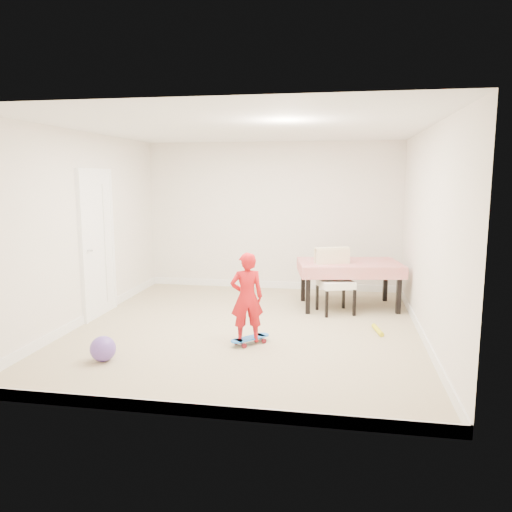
% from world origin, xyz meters
% --- Properties ---
extents(ground, '(5.00, 5.00, 0.00)m').
position_xyz_m(ground, '(0.00, 0.00, 0.00)').
color(ground, tan).
rests_on(ground, ground).
extents(ceiling, '(4.50, 5.00, 0.04)m').
position_xyz_m(ceiling, '(0.00, 0.00, 2.58)').
color(ceiling, silver).
rests_on(ceiling, wall_back).
extents(wall_back, '(4.50, 0.04, 2.60)m').
position_xyz_m(wall_back, '(0.00, 2.48, 1.30)').
color(wall_back, silver).
rests_on(wall_back, ground).
extents(wall_front, '(4.50, 0.04, 2.60)m').
position_xyz_m(wall_front, '(0.00, -2.48, 1.30)').
color(wall_front, silver).
rests_on(wall_front, ground).
extents(wall_left, '(0.04, 5.00, 2.60)m').
position_xyz_m(wall_left, '(-2.23, 0.00, 1.30)').
color(wall_left, silver).
rests_on(wall_left, ground).
extents(wall_right, '(0.04, 5.00, 2.60)m').
position_xyz_m(wall_right, '(2.23, 0.00, 1.30)').
color(wall_right, silver).
rests_on(wall_right, ground).
extents(door, '(0.11, 0.94, 2.11)m').
position_xyz_m(door, '(-2.22, 0.30, 1.02)').
color(door, white).
rests_on(door, ground).
extents(baseboard_back, '(4.50, 0.02, 0.12)m').
position_xyz_m(baseboard_back, '(0.00, 2.49, 0.06)').
color(baseboard_back, white).
rests_on(baseboard_back, ground).
extents(baseboard_front, '(4.50, 0.02, 0.12)m').
position_xyz_m(baseboard_front, '(0.00, -2.49, 0.06)').
color(baseboard_front, white).
rests_on(baseboard_front, ground).
extents(baseboard_left, '(0.02, 5.00, 0.12)m').
position_xyz_m(baseboard_left, '(-2.24, 0.00, 0.06)').
color(baseboard_left, white).
rests_on(baseboard_left, ground).
extents(baseboard_right, '(0.02, 5.00, 0.12)m').
position_xyz_m(baseboard_right, '(2.24, 0.00, 0.06)').
color(baseboard_right, white).
rests_on(baseboard_right, ground).
extents(dining_table, '(1.66, 1.20, 0.71)m').
position_xyz_m(dining_table, '(1.35, 1.37, 0.35)').
color(dining_table, red).
rests_on(dining_table, ground).
extents(dining_chair, '(0.71, 0.75, 0.95)m').
position_xyz_m(dining_chair, '(1.16, 1.00, 0.48)').
color(dining_chair, white).
rests_on(dining_chair, ground).
extents(skateboard, '(0.51, 0.52, 0.08)m').
position_xyz_m(skateboard, '(0.16, -0.59, 0.04)').
color(skateboard, blue).
rests_on(skateboard, ground).
extents(child, '(0.46, 0.38, 1.09)m').
position_xyz_m(child, '(0.13, -0.61, 0.54)').
color(child, red).
rests_on(child, ground).
extents(balloon, '(0.28, 0.28, 0.28)m').
position_xyz_m(balloon, '(-1.32, -1.42, 0.14)').
color(balloon, '#6446A8').
rests_on(balloon, ground).
extents(foam_toy, '(0.14, 0.40, 0.06)m').
position_xyz_m(foam_toy, '(1.71, 0.14, 0.03)').
color(foam_toy, yellow).
rests_on(foam_toy, ground).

